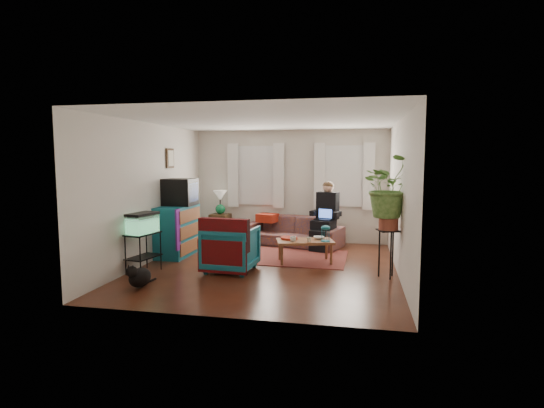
% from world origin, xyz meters
% --- Properties ---
extents(floor, '(4.50, 5.00, 0.01)m').
position_xyz_m(floor, '(0.00, 0.00, 0.00)').
color(floor, '#4F2B14').
rests_on(floor, ground).
extents(ceiling, '(4.50, 5.00, 0.01)m').
position_xyz_m(ceiling, '(0.00, 0.00, 2.60)').
color(ceiling, white).
rests_on(ceiling, wall_back).
extents(wall_back, '(4.50, 0.01, 2.60)m').
position_xyz_m(wall_back, '(0.00, 2.50, 1.30)').
color(wall_back, silver).
rests_on(wall_back, floor).
extents(wall_front, '(4.50, 0.01, 2.60)m').
position_xyz_m(wall_front, '(0.00, -2.50, 1.30)').
color(wall_front, silver).
rests_on(wall_front, floor).
extents(wall_left, '(0.01, 5.00, 2.60)m').
position_xyz_m(wall_left, '(-2.25, 0.00, 1.30)').
color(wall_left, silver).
rests_on(wall_left, floor).
extents(wall_right, '(0.01, 5.00, 2.60)m').
position_xyz_m(wall_right, '(2.25, 0.00, 1.30)').
color(wall_right, silver).
rests_on(wall_right, floor).
extents(window_left, '(1.08, 0.04, 1.38)m').
position_xyz_m(window_left, '(-0.80, 2.48, 1.55)').
color(window_left, white).
rests_on(window_left, wall_back).
extents(window_right, '(1.08, 0.04, 1.38)m').
position_xyz_m(window_right, '(1.25, 2.48, 1.55)').
color(window_right, white).
rests_on(window_right, wall_back).
extents(curtains_left, '(1.36, 0.06, 1.50)m').
position_xyz_m(curtains_left, '(-0.80, 2.40, 1.55)').
color(curtains_left, white).
rests_on(curtains_left, wall_back).
extents(curtains_right, '(1.36, 0.06, 1.50)m').
position_xyz_m(curtains_right, '(1.25, 2.40, 1.55)').
color(curtains_right, white).
rests_on(curtains_right, wall_back).
extents(picture_frame, '(0.04, 0.32, 0.40)m').
position_xyz_m(picture_frame, '(-2.21, 0.85, 1.95)').
color(picture_frame, '#3D2616').
rests_on(picture_frame, wall_left).
extents(area_rug, '(2.04, 1.65, 0.01)m').
position_xyz_m(area_rug, '(0.37, 0.85, 0.01)').
color(area_rug, maroon).
rests_on(area_rug, floor).
extents(sofa, '(2.38, 1.49, 0.87)m').
position_xyz_m(sofa, '(0.13, 2.05, 0.44)').
color(sofa, brown).
rests_on(sofa, floor).
extents(seated_person, '(0.73, 0.82, 1.33)m').
position_xyz_m(seated_person, '(0.90, 1.81, 0.66)').
color(seated_person, black).
rests_on(seated_person, sofa).
extents(side_table, '(0.46, 0.46, 0.63)m').
position_xyz_m(side_table, '(-1.65, 2.32, 0.31)').
color(side_table, '#392015').
rests_on(side_table, floor).
extents(table_lamp, '(0.35, 0.35, 0.57)m').
position_xyz_m(table_lamp, '(-1.65, 2.32, 0.90)').
color(table_lamp, white).
rests_on(table_lamp, side_table).
extents(dresser, '(0.57, 1.12, 1.00)m').
position_xyz_m(dresser, '(-1.99, 0.58, 0.50)').
color(dresser, '#105565').
rests_on(dresser, floor).
extents(crt_tv, '(0.62, 0.57, 0.54)m').
position_xyz_m(crt_tv, '(-1.97, 0.70, 1.27)').
color(crt_tv, black).
rests_on(crt_tv, dresser).
extents(aquarium_stand, '(0.45, 0.66, 0.68)m').
position_xyz_m(aquarium_stand, '(-2.00, -0.77, 0.34)').
color(aquarium_stand, black).
rests_on(aquarium_stand, floor).
extents(aquarium, '(0.40, 0.60, 0.36)m').
position_xyz_m(aquarium, '(-2.00, -0.77, 0.86)').
color(aquarium, '#7FD899').
rests_on(aquarium, aquarium_stand).
extents(black_cat, '(0.36, 0.48, 0.38)m').
position_xyz_m(black_cat, '(-1.63, -1.57, 0.19)').
color(black_cat, black).
rests_on(black_cat, floor).
extents(armchair, '(0.88, 0.83, 0.85)m').
position_xyz_m(armchair, '(-0.57, -0.36, 0.43)').
color(armchair, '#135474').
rests_on(armchair, floor).
extents(serape_throw, '(0.87, 0.26, 0.70)m').
position_xyz_m(serape_throw, '(-0.60, -0.69, 0.60)').
color(serape_throw, '#9E0A0A').
rests_on(serape_throw, armchair).
extents(coffee_table, '(1.15, 0.82, 0.43)m').
position_xyz_m(coffee_table, '(0.62, 0.45, 0.21)').
color(coffee_table, olive).
rests_on(coffee_table, floor).
extents(cup_a, '(0.14, 0.14, 0.09)m').
position_xyz_m(cup_a, '(0.41, 0.30, 0.47)').
color(cup_a, white).
rests_on(cup_a, coffee_table).
extents(cup_b, '(0.12, 0.12, 0.09)m').
position_xyz_m(cup_b, '(0.71, 0.30, 0.47)').
color(cup_b, beige).
rests_on(cup_b, coffee_table).
extents(bowl, '(0.25, 0.25, 0.05)m').
position_xyz_m(bowl, '(0.86, 0.62, 0.45)').
color(bowl, white).
rests_on(bowl, coffee_table).
extents(snack_tray, '(0.40, 0.40, 0.04)m').
position_xyz_m(snack_tray, '(0.31, 0.51, 0.45)').
color(snack_tray, '#B21414').
rests_on(snack_tray, coffee_table).
extents(birdcage, '(0.21, 0.21, 0.30)m').
position_xyz_m(birdcage, '(1.00, 0.41, 0.58)').
color(birdcage, '#115B6B').
rests_on(birdcage, coffee_table).
extents(plant_stand, '(0.42, 0.42, 0.79)m').
position_xyz_m(plant_stand, '(2.06, -0.26, 0.40)').
color(plant_stand, black).
rests_on(plant_stand, floor).
extents(potted_plant, '(1.10, 1.02, 1.00)m').
position_xyz_m(potted_plant, '(2.06, -0.26, 1.34)').
color(potted_plant, '#599947').
rests_on(potted_plant, plant_stand).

